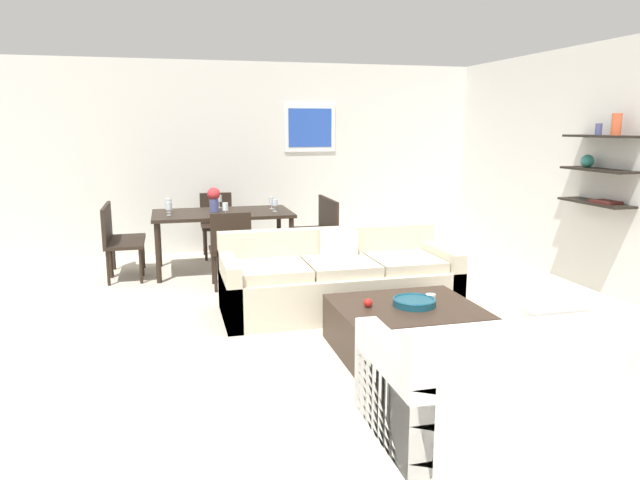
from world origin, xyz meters
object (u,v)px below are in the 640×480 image
sofa_beige (338,282)px  wine_glass_left_far (169,203)px  apple_on_coffee_table (368,303)px  wine_glass_right_far (272,201)px  loveseat_white (492,382)px  wine_glass_left_near (169,206)px  dining_chair_head (217,220)px  dining_chair_left_near (116,239)px  dining_table (223,218)px  coffee_table (406,328)px  wine_glass_foot (225,207)px  wine_glass_right_near (275,203)px  candle_jar (431,298)px  wine_glass_head (219,199)px  decorative_bowl (414,302)px  dining_chair_right_far (316,224)px  dining_chair_foot (230,245)px  dining_chair_right_near (324,230)px  dining_chair_left_far (119,233)px  centerpiece_vase (214,198)px

sofa_beige → wine_glass_left_far: (-1.59, 2.06, 0.58)m
apple_on_coffee_table → wine_glass_right_far: 3.22m
loveseat_white → wine_glass_left_near: bearing=113.3°
dining_chair_head → wine_glass_left_near: 1.25m
dining_chair_left_near → dining_table: bearing=9.8°
coffee_table → dining_chair_left_near: (-2.44, 2.88, 0.31)m
dining_table → wine_glass_foot: wine_glass_foot is taller
wine_glass_left_near → wine_glass_left_far: size_ratio=0.92×
wine_glass_left_near → loveseat_white: bearing=-66.7°
coffee_table → dining_chair_head: (-1.18, 3.99, 0.31)m
apple_on_coffee_table → wine_glass_right_near: (-0.22, 2.94, 0.44)m
dining_table → wine_glass_right_far: (0.64, 0.12, 0.17)m
candle_jar → wine_glass_head: 3.77m
sofa_beige → candle_jar: 1.20m
decorative_bowl → dining_chair_left_near: (-2.50, 2.90, 0.09)m
loveseat_white → candle_jar: 1.38m
loveseat_white → wine_glass_right_far: bearing=96.9°
wine_glass_head → wine_glass_left_near: 0.84m
dining_chair_right_far → wine_glass_left_near: size_ratio=5.58×
candle_jar → dining_chair_foot: (-1.42, 2.15, 0.09)m
candle_jar → wine_glass_foot: wine_glass_foot is taller
candle_jar → dining_chair_right_near: (-0.16, 2.82, 0.09)m
dining_chair_foot → wine_glass_foot: size_ratio=5.16×
dining_chair_left_far → centerpiece_vase: size_ratio=2.88×
dining_chair_left_far → wine_glass_left_far: bearing=-9.0°
dining_chair_right_far → wine_glass_right_far: size_ratio=5.79×
coffee_table → wine_glass_left_near: 3.56m
wine_glass_foot → dining_chair_right_far: bearing=26.9°
sofa_beige → wine_glass_head: size_ratio=13.85×
dining_chair_right_far → dining_chair_foot: size_ratio=1.00×
loveseat_white → wine_glass_head: size_ratio=8.59×
coffee_table → decorative_bowl: (0.06, -0.02, 0.22)m
sofa_beige → wine_glass_right_far: bearing=98.3°
coffee_table → wine_glass_right_far: 3.33m
sofa_beige → decorative_bowl: size_ratio=6.56×
wine_glass_head → wine_glass_right_far: 0.71m
dining_chair_head → wine_glass_left_near: size_ratio=5.58×
dining_chair_left_near → centerpiece_vase: (1.16, 0.25, 0.42)m
dining_chair_foot → centerpiece_vase: 1.02m
wine_glass_right_near → centerpiece_vase: bearing=168.3°
wine_glass_foot → wine_glass_right_near: 0.71m
candle_jar → wine_glass_right_far: bearing=103.8°
loveseat_white → dining_chair_right_far: dining_chair_right_far is taller
wine_glass_foot → loveseat_white: bearing=-73.3°
candle_jar → wine_glass_foot: (-1.42, 2.62, 0.46)m
wine_glass_right_near → dining_chair_head: bearing=122.6°
dining_chair_right_far → dining_chair_foot: bearing=-138.7°
centerpiece_vase → loveseat_white: bearing=-73.8°
coffee_table → dining_table: dining_table is taller
dining_chair_right_far → wine_glass_right_far: (-0.61, -0.10, 0.35)m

